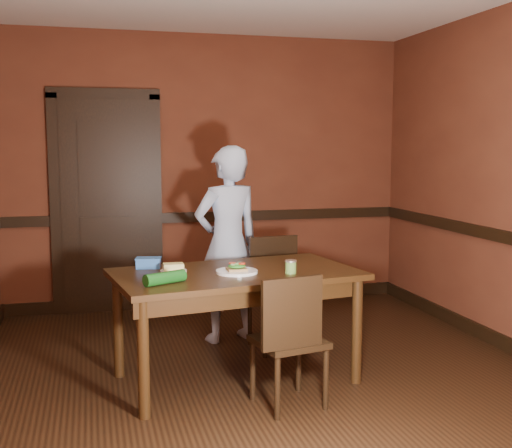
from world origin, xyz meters
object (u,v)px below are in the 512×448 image
chair_near (289,339)px  sandwich_plate (237,270)px  person (227,244)px  food_tub (148,263)px  chair_far (278,294)px  sauce_jar (291,267)px  cheese_saucer (173,268)px  dining_table (236,326)px

chair_near → sandwich_plate: chair_near is taller
person → food_tub: person is taller
chair_far → sauce_jar: 0.85m
person → food_tub: 0.96m
cheese_saucer → chair_far: bearing=28.8°
person → sauce_jar: size_ratio=17.57×
food_tub → chair_near: bearing=-33.7°
chair_far → food_tub: 1.14m
person → sandwich_plate: bearing=65.5°
person → sandwich_plate: (-0.15, -0.98, -0.02)m
person → chair_near: bearing=77.3°
dining_table → cheese_saucer: 0.58m
cheese_saucer → food_tub: size_ratio=0.93×
sauce_jar → chair_far: bearing=79.7°
dining_table → chair_far: bearing=42.3°
dining_table → sauce_jar: size_ratio=17.74×
dining_table → chair_far: (0.47, 0.58, 0.06)m
chair_far → chair_near: chair_far is taller
chair_far → food_tub: chair_far is taller
sandwich_plate → food_tub: bearing=149.4°
sandwich_plate → sauce_jar: 0.36m
chair_far → cheese_saucer: (-0.89, -0.49, 0.35)m
sauce_jar → chair_near: bearing=-109.2°
person → cheese_saucer: bearing=40.2°
cheese_saucer → sandwich_plate: bearing=-21.4°
person → sandwich_plate: 0.99m
dining_table → person: (0.14, 0.92, 0.42)m
chair_near → dining_table: bearing=-78.0°
dining_table → food_tub: food_tub is taller
chair_far → chair_near: (-0.25, -1.09, -0.02)m
sandwich_plate → sauce_jar: (0.34, -0.11, 0.03)m
sauce_jar → sandwich_plate: bearing=162.6°
chair_near → person: (-0.08, 1.43, 0.38)m
dining_table → chair_near: (0.22, -0.51, 0.04)m
chair_near → sauce_jar: (0.12, 0.34, 0.39)m
food_tub → person: bearing=53.7°
food_tub → cheese_saucer: bearing=-37.4°
sandwich_plate → person: bearing=81.6°
dining_table → sauce_jar: bearing=-35.5°
person → food_tub: (-0.70, -0.65, -0.01)m
chair_far → person: size_ratio=0.55×
food_tub → sandwich_plate: bearing=-19.7°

